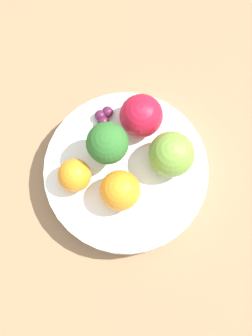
{
  "coord_description": "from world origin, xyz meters",
  "views": [
    {
      "loc": [
        0.12,
        -0.06,
        0.62
      ],
      "look_at": [
        0.0,
        0.0,
        0.07
      ],
      "focal_mm": 50.0,
      "sensor_mm": 36.0,
      "label": 1
    }
  ],
  "objects_px": {
    "apple_red": "(171,154)",
    "apple_green": "(141,116)",
    "orange_back": "(74,175)",
    "grape_cluster": "(104,116)",
    "bowl": "(126,173)",
    "orange_front": "(120,190)",
    "broccoli": "(107,144)"
  },
  "relations": [
    {
      "from": "broccoli",
      "to": "apple_red",
      "type": "bearing_deg",
      "value": 57.95
    },
    {
      "from": "orange_front",
      "to": "apple_green",
      "type": "bearing_deg",
      "value": 139.2
    },
    {
      "from": "broccoli",
      "to": "orange_back",
      "type": "bearing_deg",
      "value": -76.09
    },
    {
      "from": "broccoli",
      "to": "apple_red",
      "type": "height_order",
      "value": "broccoli"
    },
    {
      "from": "orange_back",
      "to": "grape_cluster",
      "type": "bearing_deg",
      "value": 131.33
    },
    {
      "from": "bowl",
      "to": "orange_front",
      "type": "height_order",
      "value": "orange_front"
    },
    {
      "from": "apple_green",
      "to": "grape_cluster",
      "type": "relative_size",
      "value": 1.96
    },
    {
      "from": "grape_cluster",
      "to": "bowl",
      "type": "bearing_deg",
      "value": -3.02
    },
    {
      "from": "apple_green",
      "to": "orange_back",
      "type": "height_order",
      "value": "apple_green"
    },
    {
      "from": "apple_red",
      "to": "apple_green",
      "type": "relative_size",
      "value": 1.04
    },
    {
      "from": "broccoli",
      "to": "orange_back",
      "type": "relative_size",
      "value": 1.73
    },
    {
      "from": "apple_red",
      "to": "apple_green",
      "type": "height_order",
      "value": "apple_red"
    },
    {
      "from": "broccoli",
      "to": "orange_front",
      "type": "bearing_deg",
      "value": -9.52
    },
    {
      "from": "bowl",
      "to": "grape_cluster",
      "type": "distance_m",
      "value": 0.08
    },
    {
      "from": "bowl",
      "to": "apple_red",
      "type": "distance_m",
      "value": 0.07
    },
    {
      "from": "broccoli",
      "to": "orange_front",
      "type": "distance_m",
      "value": 0.06
    },
    {
      "from": "orange_back",
      "to": "bowl",
      "type": "bearing_deg",
      "value": 75.0
    },
    {
      "from": "bowl",
      "to": "grape_cluster",
      "type": "xyz_separation_m",
      "value": [
        -0.07,
        0.0,
        0.03
      ]
    },
    {
      "from": "broccoli",
      "to": "orange_front",
      "type": "xyz_separation_m",
      "value": [
        0.05,
        -0.01,
        -0.02
      ]
    },
    {
      "from": "bowl",
      "to": "grape_cluster",
      "type": "bearing_deg",
      "value": 176.98
    },
    {
      "from": "broccoli",
      "to": "grape_cluster",
      "type": "height_order",
      "value": "broccoli"
    },
    {
      "from": "orange_front",
      "to": "grape_cluster",
      "type": "distance_m",
      "value": 0.1
    },
    {
      "from": "broccoli",
      "to": "apple_red",
      "type": "distance_m",
      "value": 0.08
    },
    {
      "from": "apple_red",
      "to": "grape_cluster",
      "type": "xyz_separation_m",
      "value": [
        -0.08,
        -0.05,
        -0.02
      ]
    },
    {
      "from": "broccoli",
      "to": "grape_cluster",
      "type": "bearing_deg",
      "value": 162.21
    },
    {
      "from": "grape_cluster",
      "to": "apple_green",
      "type": "bearing_deg",
      "value": 57.26
    },
    {
      "from": "bowl",
      "to": "apple_green",
      "type": "xyz_separation_m",
      "value": [
        -0.05,
        0.04,
        0.05
      ]
    },
    {
      "from": "apple_red",
      "to": "apple_green",
      "type": "bearing_deg",
      "value": -169.4
    },
    {
      "from": "apple_red",
      "to": "orange_back",
      "type": "distance_m",
      "value": 0.12
    },
    {
      "from": "apple_red",
      "to": "orange_front",
      "type": "xyz_separation_m",
      "value": [
        0.01,
        -0.07,
        -0.0
      ]
    },
    {
      "from": "orange_back",
      "to": "grape_cluster",
      "type": "height_order",
      "value": "orange_back"
    },
    {
      "from": "orange_back",
      "to": "orange_front",
      "type": "bearing_deg",
      "value": 45.35
    }
  ]
}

